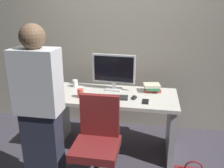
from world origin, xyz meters
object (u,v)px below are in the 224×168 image
Objects in this scene: mouse at (134,97)px; cup_near_keyboard at (80,93)px; person_at_desk at (40,112)px; monitor at (114,70)px; cup_by_monitor at (75,83)px; keyboard at (109,97)px; book_stack at (152,88)px; desk at (113,111)px; office_chair at (97,148)px; cell_phone at (145,102)px.

mouse is 0.97× the size of cup_near_keyboard.
mouse is at bearing 42.39° from person_at_desk.
cup_by_monitor is (-0.52, 0.03, -0.21)m from monitor.
person_at_desk is 1.13m from monitor.
cup_by_monitor is (-0.52, 0.31, 0.04)m from keyboard.
book_stack is (0.48, 0.01, -0.20)m from monitor.
person_at_desk reaches higher than cup_by_monitor.
person_at_desk is 1.09m from mouse.
monitor is at bearing -2.80° from cup_by_monitor.
desk is 0.68m from office_chair.
office_chair is 9.40× the size of mouse.
cup_near_keyboard is at bearing -157.65° from book_stack.
person_at_desk is 3.03× the size of monitor.
cup_near_keyboard is 0.76m from cell_phone.
cup_near_keyboard is at bearing -176.17° from keyboard.
cup_by_monitor is (-0.00, 1.02, -0.05)m from person_at_desk.
mouse reaches higher than cell_phone.
monitor is at bearing 142.15° from cell_phone.
monitor is 0.53m from book_stack.
cup_near_keyboard is (0.18, 0.66, -0.05)m from person_at_desk.
cell_phone is at bearing 49.36° from office_chair.
person_at_desk is 3.81× the size of keyboard.
office_chair is 1.06m from cup_by_monitor.
desk is 0.48m from cup_near_keyboard.
monitor reaches higher than keyboard.
cup_by_monitor is at bearing 160.48° from mouse.
monitor is at bearing 95.88° from desk.
mouse is at bearing -19.52° from cup_by_monitor.
person_at_desk is at bearing -144.12° from cell_phone.
monitor is 5.23× the size of cup_near_keyboard.
desk is 10.71× the size of cell_phone.
mouse is 0.69× the size of cell_phone.
person_at_desk reaches higher than cup_near_keyboard.
desk is 0.26m from keyboard.
cup_by_monitor is 1.00m from book_stack.
person_at_desk is at bearing -137.61° from mouse.
cup_by_monitor is (-0.18, 0.35, -0.00)m from cup_near_keyboard.
book_stack reaches higher than cup_by_monitor.
keyboard is at bearing -148.73° from book_stack.
person_at_desk is 16.39× the size of mouse.
book_stack reaches higher than cell_phone.
book_stack reaches higher than desk.
office_chair reaches higher than cup_near_keyboard.
desk is 1.03m from person_at_desk.
monitor is at bearing -178.66° from book_stack.
cup_near_keyboard reaches higher than keyboard.
mouse is (0.29, 0.02, 0.01)m from keyboard.
keyboard reaches higher than desk.
monitor reaches higher than mouse.
book_stack is (0.51, 0.85, 0.37)m from office_chair.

